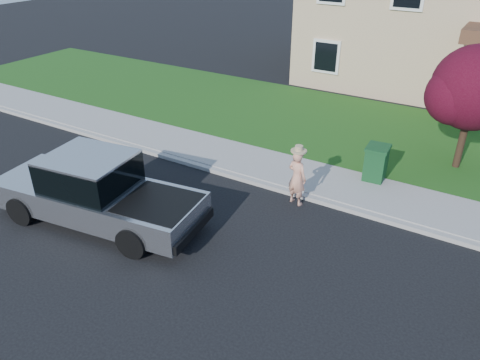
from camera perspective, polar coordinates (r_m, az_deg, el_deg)
name	(u,v)px	position (r m, az deg, el deg)	size (l,w,h in m)	color
ground	(214,237)	(11.83, -3.15, -6.91)	(80.00, 80.00, 0.00)	black
curb	(300,195)	(13.53, 7.28, -1.82)	(40.00, 0.20, 0.12)	gray
sidewalk	(315,179)	(14.42, 9.11, 0.14)	(40.00, 2.00, 0.15)	gray
lawn	(362,131)	(18.31, 14.68, 5.82)	(40.00, 7.00, 0.10)	#245017
house	(431,15)	(24.90, 22.28, 18.12)	(14.00, 11.30, 6.85)	tan
pickup_truck	(96,192)	(12.50, -17.10, -1.43)	(5.89, 2.64, 1.87)	black
woman	(297,177)	(12.85, 6.97, 0.40)	(0.66, 0.52, 1.76)	#E79C7E
ornamental_tree	(475,92)	(15.61, 26.78, 9.54)	(2.79, 2.52, 3.83)	black
trash_bin	(376,162)	(14.44, 16.25, 2.07)	(0.69, 0.78, 1.05)	#113E1C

